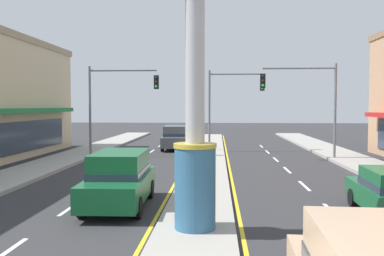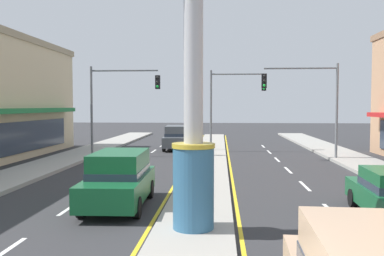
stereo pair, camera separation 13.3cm
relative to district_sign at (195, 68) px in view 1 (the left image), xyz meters
name	(u,v)px [view 1 (the left image)]	position (x,y,z in m)	size (l,w,h in m)	color
median_strip	(206,168)	(0.00, 11.36, -4.44)	(2.24, 52.00, 0.14)	#A39E93
sidewalk_left	(28,172)	(-9.15, 9.36, -4.42)	(2.86, 60.00, 0.18)	#9E9B93
lane_markings	(205,173)	(0.00, 10.01, -4.51)	(8.98, 52.00, 0.01)	silver
district_sign	(195,68)	(0.00, 0.00, 0.00)	(6.87, 1.18, 8.20)	#33668C
traffic_light_left_side	(115,95)	(-6.35, 16.50, -0.27)	(4.86, 0.46, 6.20)	slate
traffic_light_right_side	(308,94)	(6.35, 15.56, -0.27)	(4.86, 0.46, 6.20)	slate
traffic_light_median_far	(229,97)	(1.50, 20.13, -0.32)	(4.20, 0.46, 6.20)	slate
suv_near_left_lane	(175,137)	(-2.77, 21.46, -3.53)	(2.09, 4.66, 1.90)	#4C5156
suv_far_left_oncoming	(120,178)	(-2.77, 2.83, -3.53)	(2.07, 4.66, 1.90)	#14562D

